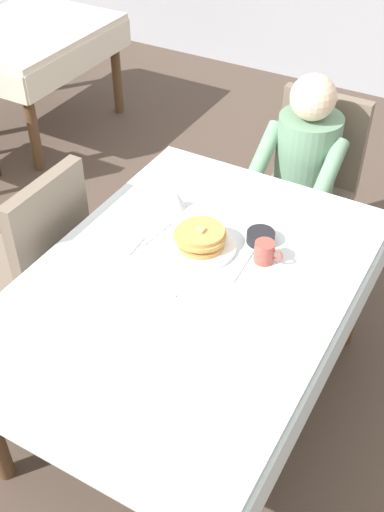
% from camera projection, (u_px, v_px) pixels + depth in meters
% --- Properties ---
extents(ground_plane, '(14.00, 14.00, 0.00)m').
position_uv_depth(ground_plane, '(192.00, 400.00, 2.75)').
color(ground_plane, brown).
extents(dining_table_main, '(1.12, 1.52, 0.74)m').
position_uv_depth(dining_table_main, '(192.00, 294.00, 2.32)').
color(dining_table_main, silver).
rests_on(dining_table_main, ground).
extents(chair_diner, '(0.44, 0.45, 0.93)m').
position_uv_depth(chair_diner, '(311.00, 175.00, 3.16)').
color(chair_diner, '#7A6B5B').
rests_on(chair_diner, ground).
extents(diner_person, '(0.40, 0.43, 1.12)m').
position_uv_depth(diner_person, '(303.00, 166.00, 2.97)').
color(diner_person, gray).
rests_on(diner_person, ground).
extents(chair_left_side, '(0.45, 0.44, 0.93)m').
position_uv_depth(chair_left_side, '(37.00, 253.00, 2.69)').
color(chair_left_side, '#7A6B5B').
rests_on(chair_left_side, ground).
extents(plate_breakfast, '(0.28, 0.28, 0.02)m').
position_uv_depth(plate_breakfast, '(200.00, 246.00, 2.38)').
color(plate_breakfast, white).
rests_on(plate_breakfast, dining_table_main).
extents(breakfast_stack, '(0.20, 0.20, 0.08)m').
position_uv_depth(breakfast_stack, '(201.00, 237.00, 2.36)').
color(breakfast_stack, tan).
rests_on(breakfast_stack, plate_breakfast).
extents(cup_coffee, '(0.11, 0.08, 0.08)m').
position_uv_depth(cup_coffee, '(265.00, 252.00, 2.30)').
color(cup_coffee, '#B24C42').
rests_on(cup_coffee, dining_table_main).
extents(bowl_butter, '(0.11, 0.11, 0.04)m').
position_uv_depth(bowl_butter, '(261.00, 237.00, 2.40)').
color(bowl_butter, black).
rests_on(bowl_butter, dining_table_main).
extents(syrup_pitcher, '(0.08, 0.08, 0.07)m').
position_uv_depth(syrup_pitcher, '(177.00, 199.00, 2.57)').
color(syrup_pitcher, silver).
rests_on(syrup_pitcher, dining_table_main).
extents(fork_left_of_plate, '(0.03, 0.18, 0.00)m').
position_uv_depth(fork_left_of_plate, '(156.00, 235.00, 2.45)').
color(fork_left_of_plate, silver).
rests_on(fork_left_of_plate, dining_table_main).
extents(knife_right_of_plate, '(0.03, 0.20, 0.00)m').
position_uv_depth(knife_right_of_plate, '(242.00, 266.00, 2.30)').
color(knife_right_of_plate, silver).
rests_on(knife_right_of_plate, dining_table_main).
extents(spoon_near_edge, '(0.15, 0.02, 0.00)m').
position_uv_depth(spoon_near_edge, '(158.00, 290.00, 2.21)').
color(spoon_near_edge, silver).
rests_on(spoon_near_edge, dining_table_main).
extents(napkin_folded, '(0.18, 0.13, 0.01)m').
position_uv_depth(napkin_folded, '(119.00, 240.00, 2.42)').
color(napkin_folded, white).
rests_on(napkin_folded, dining_table_main).
extents(background_table_far, '(0.92, 1.12, 0.74)m').
position_uv_depth(background_table_far, '(29.00, 44.00, 4.23)').
color(background_table_far, silver).
rests_on(background_table_far, ground).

